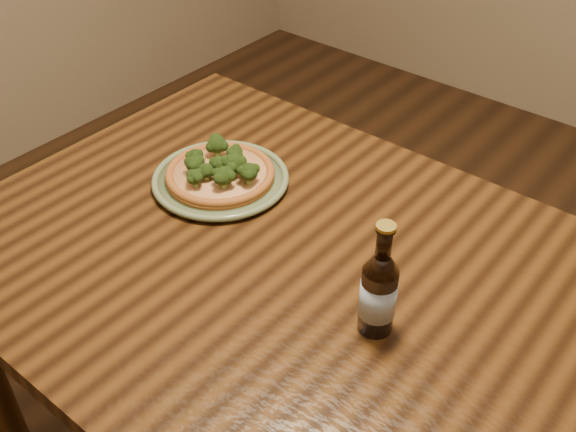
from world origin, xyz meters
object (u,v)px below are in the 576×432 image
Objects in this scene: pizza at (220,172)px; beer_bottle at (378,292)px; table at (370,344)px; plate at (221,179)px.

beer_bottle reaches higher than pizza.
pizza is at bearing 167.98° from table.
beer_bottle is (0.02, -0.04, 0.17)m from table.
table is 0.46m from plate.
plate is at bearing 141.23° from pizza.
plate is 1.26× the size of pizza.
table is at bearing 114.69° from beer_bottle.
pizza is at bearing -38.77° from plate.
plate is at bearing 167.87° from table.
plate is 0.49m from beer_bottle.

